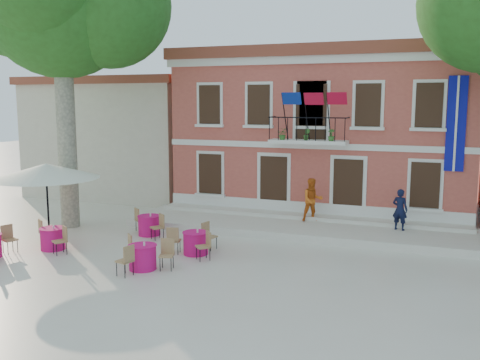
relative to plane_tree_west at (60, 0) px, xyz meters
name	(u,v)px	position (x,y,z in m)	size (l,w,h in m)	color
ground	(209,256)	(7.12, -1.85, -9.08)	(90.00, 90.00, 0.00)	beige
main_building	(330,130)	(9.12, 8.14, -5.30)	(13.50, 9.59, 7.50)	#C45846
neighbor_west	(137,135)	(-2.38, 9.15, -5.86)	(9.40, 9.40, 6.40)	beige
terrace	(300,228)	(9.12, 2.55, -8.93)	(14.00, 3.40, 0.30)	silver
plane_tree_west	(60,0)	(0.00, 0.00, 0.00)	(6.26, 6.26, 12.31)	#A59E84
patio_umbrella	(46,171)	(0.63, -2.04, -6.49)	(3.88, 3.88, 2.88)	black
pedestrian_navy	(400,209)	(12.90, 2.94, -7.99)	(0.58, 0.38, 1.58)	black
pedestrian_orange	(312,200)	(9.46, 3.20, -7.90)	(0.86, 0.67, 1.77)	orange
cafe_table_0	(53,238)	(1.69, -3.09, -8.66)	(1.84, 1.39, 0.95)	#C21272
cafe_table_1	(143,256)	(5.80, -3.91, -8.65)	(1.82, 1.79, 0.95)	#C21272
cafe_table_3	(149,224)	(3.81, -0.13, -8.66)	(1.80, 1.47, 0.95)	#C21272
cafe_table_4	(196,242)	(6.62, -1.84, -8.65)	(1.80, 1.81, 0.95)	#C21272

